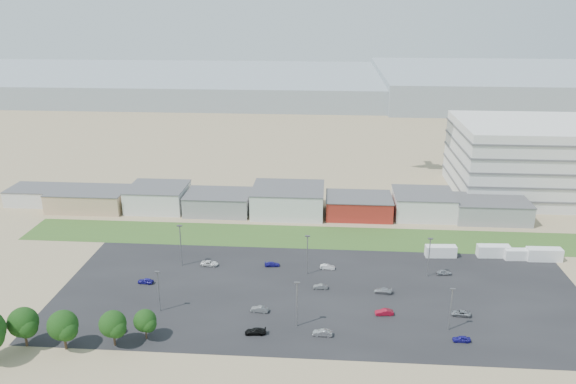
# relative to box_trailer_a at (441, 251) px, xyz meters

# --- Properties ---
(ground) EXTENTS (700.00, 700.00, 0.00)m
(ground) POSITION_rel_box_trailer_a_xyz_m (-36.15, -41.87, -1.49)
(ground) COLOR #907B5B
(ground) RESTS_ON ground
(parking_lot) EXTENTS (120.00, 50.00, 0.01)m
(parking_lot) POSITION_rel_box_trailer_a_xyz_m (-31.15, -21.87, -1.49)
(parking_lot) COLOR black
(parking_lot) RESTS_ON ground
(grass_strip) EXTENTS (160.00, 16.00, 0.02)m
(grass_strip) POSITION_rel_box_trailer_a_xyz_m (-36.15, 10.13, -1.48)
(grass_strip) COLOR #375A21
(grass_strip) RESTS_ON ground
(hills_backdrop) EXTENTS (700.00, 200.00, 9.00)m
(hills_backdrop) POSITION_rel_box_trailer_a_xyz_m (3.85, 273.13, 3.01)
(hills_backdrop) COLOR gray
(hills_backdrop) RESTS_ON ground
(building_row) EXTENTS (170.00, 20.00, 8.00)m
(building_row) POSITION_rel_box_trailer_a_xyz_m (-53.15, 29.13, 2.51)
(building_row) COLOR silver
(building_row) RESTS_ON ground
(box_trailer_a) EXTENTS (8.10, 2.96, 2.99)m
(box_trailer_a) POSITION_rel_box_trailer_a_xyz_m (0.00, 0.00, 0.00)
(box_trailer_a) COLOR silver
(box_trailer_a) RESTS_ON ground
(box_trailer_b) EXTENTS (8.45, 3.02, 3.12)m
(box_trailer_b) POSITION_rel_box_trailer_a_xyz_m (13.69, 1.00, 0.07)
(box_trailer_b) COLOR silver
(box_trailer_b) RESTS_ON ground
(box_trailer_c) EXTENTS (7.44, 2.77, 2.74)m
(box_trailer_c) POSITION_rel_box_trailer_a_xyz_m (19.80, -0.17, -0.12)
(box_trailer_c) COLOR silver
(box_trailer_c) RESTS_ON ground
(box_trailer_d) EXTENTS (8.87, 2.97, 3.30)m
(box_trailer_d) POSITION_rel_box_trailer_a_xyz_m (26.13, -0.31, 0.16)
(box_trailer_d) COLOR silver
(box_trailer_d) RESTS_ON ground
(tree_left) EXTENTS (6.18, 6.18, 9.27)m
(tree_left) POSITION_rel_box_trailer_a_xyz_m (-87.46, -46.67, 3.14)
(tree_left) COLOR black
(tree_left) RESTS_ON ground
(tree_mid) EXTENTS (6.16, 6.16, 9.24)m
(tree_mid) POSITION_rel_box_trailer_a_xyz_m (-79.42, -47.10, 3.13)
(tree_mid) COLOR black
(tree_mid) RESTS_ON ground
(tree_right) EXTENTS (5.59, 5.59, 8.39)m
(tree_right) POSITION_rel_box_trailer_a_xyz_m (-70.47, -45.20, 2.70)
(tree_right) COLOR black
(tree_right) RESTS_ON ground
(tree_near) EXTENTS (4.79, 4.79, 7.19)m
(tree_near) POSITION_rel_box_trailer_a_xyz_m (-65.06, -42.51, 2.10)
(tree_near) COLOR black
(tree_near) RESTS_ON ground
(lightpole_front_l) EXTENTS (1.11, 0.46, 9.45)m
(lightpole_front_l) POSITION_rel_box_trailer_a_xyz_m (-65.35, -32.01, 3.23)
(lightpole_front_l) COLOR slate
(lightpole_front_l) RESTS_ON ground
(lightpole_front_m) EXTENTS (1.19, 0.49, 10.08)m
(lightpole_front_m) POSITION_rel_box_trailer_a_xyz_m (-35.56, -35.75, 3.55)
(lightpole_front_m) COLOR slate
(lightpole_front_m) RESTS_ON ground
(lightpole_front_r) EXTENTS (1.11, 0.46, 9.39)m
(lightpole_front_r) POSITION_rel_box_trailer_a_xyz_m (-4.60, -34.87, 3.20)
(lightpole_front_r) COLOR slate
(lightpole_front_r) RESTS_ON ground
(lightpole_back_l) EXTENTS (1.29, 0.54, 10.94)m
(lightpole_back_l) POSITION_rel_box_trailer_a_xyz_m (-66.17, -10.12, 3.98)
(lightpole_back_l) COLOR slate
(lightpole_back_l) RESTS_ON ground
(lightpole_back_m) EXTENTS (1.20, 0.50, 10.18)m
(lightpole_back_m) POSITION_rel_box_trailer_a_xyz_m (-34.40, -12.44, 3.60)
(lightpole_back_m) COLOR slate
(lightpole_back_m) RESTS_ON ground
(lightpole_back_r) EXTENTS (1.18, 0.49, 10.05)m
(lightpole_back_r) POSITION_rel_box_trailer_a_xyz_m (-5.19, -11.53, 3.53)
(lightpole_back_r) COLOR slate
(lightpole_back_r) RESTS_ON ground
(parked_car_0) EXTENTS (4.33, 2.36, 1.15)m
(parked_car_0) POSITION_rel_box_trailer_a_xyz_m (-1.01, -29.18, -0.92)
(parked_car_0) COLOR #A5A5AA
(parked_car_0) RESTS_ON ground
(parked_car_1) EXTENTS (4.02, 1.76, 1.28)m
(parked_car_1) POSITION_rel_box_trailer_a_xyz_m (-17.21, -30.12, -0.85)
(parked_car_1) COLOR maroon
(parked_car_1) RESTS_ON ground
(parked_car_2) EXTENTS (3.47, 1.40, 1.18)m
(parked_car_2) POSITION_rel_box_trailer_a_xyz_m (-2.93, -38.96, -0.90)
(parked_car_2) COLOR navy
(parked_car_2) RESTS_ON ground
(parked_car_3) EXTENTS (4.39, 2.03, 1.24)m
(parked_car_3) POSITION_rel_box_trailer_a_xyz_m (-43.68, -39.33, -0.87)
(parked_car_3) COLOR black
(parked_car_3) RESTS_ON ground
(parked_car_4) EXTENTS (3.98, 1.76, 1.27)m
(parked_car_4) POSITION_rel_box_trailer_a_xyz_m (-43.88, -30.83, -0.86)
(parked_car_4) COLOR #595B5E
(parked_car_4) RESTS_ON ground
(parked_car_5) EXTENTS (3.84, 1.82, 1.27)m
(parked_car_5) POSITION_rel_box_trailer_a_xyz_m (-72.39, -20.12, -0.86)
(parked_car_5) COLOR navy
(parked_car_5) RESTS_ON ground
(parked_car_6) EXTENTS (3.96, 2.04, 1.10)m
(parked_car_6) POSITION_rel_box_trailer_a_xyz_m (-43.36, -8.90, -0.94)
(parked_car_6) COLOR navy
(parked_car_6) RESTS_ON ground
(parked_car_7) EXTENTS (3.39, 1.25, 1.11)m
(parked_car_7) POSITION_rel_box_trailer_a_xyz_m (-31.00, -19.68, -0.94)
(parked_car_7) COLOR #595B5E
(parked_car_7) RESTS_ON ground
(parked_car_8) EXTENTS (3.85, 1.90, 1.26)m
(parked_car_8) POSITION_rel_box_trailer_a_xyz_m (-1.05, -10.37, -0.86)
(parked_car_8) COLOR #A5A5AA
(parked_car_8) RESTS_ON ground
(parked_car_9) EXTENTS (4.47, 2.19, 1.22)m
(parked_car_9) POSITION_rel_box_trailer_a_xyz_m (-59.19, -9.77, -0.88)
(parked_car_9) COLOR silver
(parked_car_9) RESTS_ON ground
(parked_car_10) EXTENTS (4.54, 1.92, 1.31)m
(parked_car_10) POSITION_rel_box_trailer_a_xyz_m (-72.11, -40.66, -0.84)
(parked_car_10) COLOR #595B5E
(parked_car_10) RESTS_ON ground
(parked_car_11) EXTENTS (3.74, 1.55, 1.21)m
(parked_car_11) POSITION_rel_box_trailer_a_xyz_m (-29.43, -9.45, -0.89)
(parked_car_11) COLOR silver
(parked_car_11) RESTS_ON ground
(parked_car_12) EXTENTS (4.34, 2.22, 1.21)m
(parked_car_12) POSITION_rel_box_trailer_a_xyz_m (-16.73, -20.63, -0.89)
(parked_car_12) COLOR #A5A5AA
(parked_car_12) RESTS_ON ground
(parked_car_13) EXTENTS (3.98, 1.53, 1.29)m
(parked_car_13) POSITION_rel_box_trailer_a_xyz_m (-30.21, -38.90, -0.85)
(parked_car_13) COLOR #A5A5AA
(parked_car_13) RESTS_ON ground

